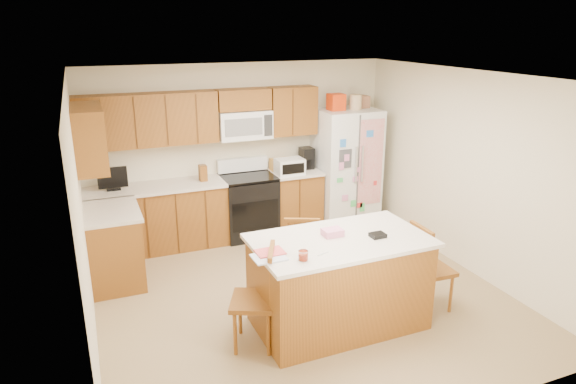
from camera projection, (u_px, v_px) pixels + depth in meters
name	position (u px, v px, depth m)	size (l,w,h in m)	color
ground	(300.00, 294.00, 6.00)	(4.50, 4.50, 0.00)	#927157
room_shell	(301.00, 176.00, 5.55)	(4.60, 4.60, 2.52)	beige
cabinetry	(182.00, 187.00, 6.94)	(3.36, 1.56, 2.15)	#96571C
stove	(248.00, 205.00, 7.56)	(0.76, 0.65, 1.13)	black
refrigerator	(346.00, 166.00, 7.93)	(0.90, 0.79, 2.04)	white
island	(339.00, 282.00, 5.27)	(1.86, 1.05, 1.06)	#96571C
windsor_chair_left	(256.00, 300.00, 4.92)	(0.57, 0.58, 1.03)	#96571C
windsor_chair_back	(302.00, 255.00, 5.95)	(0.54, 0.53, 0.97)	#96571C
windsor_chair_right	(430.00, 269.00, 5.59)	(0.42, 0.44, 0.98)	#96571C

